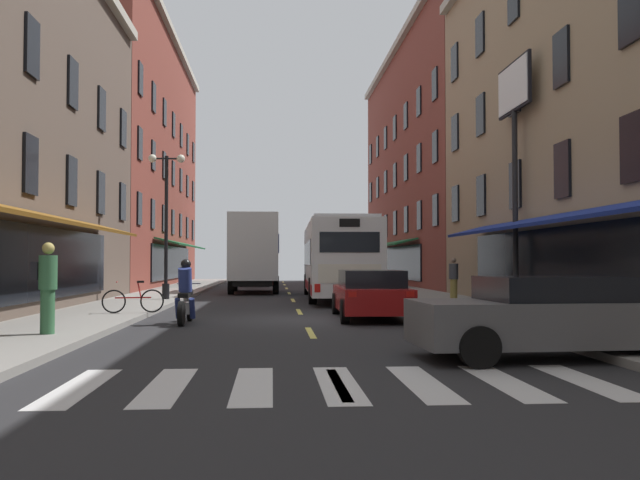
{
  "coord_description": "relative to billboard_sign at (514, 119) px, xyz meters",
  "views": [
    {
      "loc": [
        -0.86,
        -18.95,
        1.58
      ],
      "look_at": [
        1.03,
        8.31,
        2.46
      ],
      "focal_mm": 38.71,
      "sensor_mm": 36.0,
      "label": 1
    }
  ],
  "objects": [
    {
      "name": "sedan_mid",
      "position": [
        -5.16,
        -2.77,
        -5.57
      ],
      "size": [
        2.01,
        4.76,
        1.35
      ],
      "color": "maroon",
      "rests_on": "ground"
    },
    {
      "name": "sidewalk_right",
      "position": [
        -1.15,
        -2.97,
        -6.2
      ],
      "size": [
        3.0,
        80.0,
        0.14
      ],
      "primitive_type": "cube",
      "color": "gray",
      "rests_on": "ground"
    },
    {
      "name": "box_truck",
      "position": [
        -8.83,
        13.59,
        -4.26
      ],
      "size": [
        2.51,
        6.83,
        3.95
      ],
      "color": "#B21E19",
      "rests_on": "ground"
    },
    {
      "name": "billboard_sign",
      "position": [
        0.0,
        0.0,
        0.0
      ],
      "size": [
        0.4,
        2.83,
        8.02
      ],
      "color": "black",
      "rests_on": "sidewalk_right"
    },
    {
      "name": "sedan_far",
      "position": [
        -9.0,
        23.68,
        -5.53
      ],
      "size": [
        1.96,
        4.32,
        1.46
      ],
      "color": "navy",
      "rests_on": "ground"
    },
    {
      "name": "sedan_near",
      "position": [
        -3.35,
        -10.89,
        -5.57
      ],
      "size": [
        4.5,
        2.15,
        1.35
      ],
      "color": "#515154",
      "rests_on": "ground"
    },
    {
      "name": "street_lamp_twin",
      "position": [
        -12.05,
        5.31,
        -3.0
      ],
      "size": [
        1.42,
        0.32,
        5.66
      ],
      "color": "black",
      "rests_on": "sidewalk_left"
    },
    {
      "name": "sidewalk_left",
      "position": [
        -12.95,
        -2.97,
        -6.2
      ],
      "size": [
        3.0,
        80.0,
        0.14
      ],
      "primitive_type": "cube",
      "color": "gray",
      "rests_on": "ground"
    },
    {
      "name": "pedestrian_mid",
      "position": [
        -0.89,
        4.38,
        -5.3
      ],
      "size": [
        0.36,
        0.36,
        1.61
      ],
      "rotation": [
        0.0,
        0.0,
        2.2
      ],
      "color": "#B29947",
      "rests_on": "sidewalk_right"
    },
    {
      "name": "pedestrian_near",
      "position": [
        -12.43,
        -7.71,
        -5.15
      ],
      "size": [
        0.52,
        0.4,
        1.84
      ],
      "rotation": [
        0.0,
        0.0,
        4.42
      ],
      "color": "#33663F",
      "rests_on": "sidewalk_left"
    },
    {
      "name": "ground_plane",
      "position": [
        -7.05,
        -2.97,
        -6.32
      ],
      "size": [
        34.8,
        80.0,
        0.1
      ],
      "primitive_type": "cube",
      "color": "#28282B"
    },
    {
      "name": "motorcycle_rider",
      "position": [
        -10.13,
        -4.02,
        -5.56
      ],
      "size": [
        0.62,
        2.07,
        1.66
      ],
      "color": "black",
      "rests_on": "ground"
    },
    {
      "name": "transit_bus",
      "position": [
        -5.14,
        7.33,
        -4.55
      ],
      "size": [
        2.87,
        12.03,
        3.27
      ],
      "color": "white",
      "rests_on": "ground"
    },
    {
      "name": "storefront_row_right",
      "position": [
        4.33,
        0.39,
        0.74
      ],
      "size": [
        9.44,
        79.9,
        16.15
      ],
      "color": "#9E8466",
      "rests_on": "ground"
    },
    {
      "name": "lane_centre_dashes",
      "position": [
        -7.05,
        -3.22,
        -6.26
      ],
      "size": [
        0.14,
        73.9,
        0.01
      ],
      "color": "#DBCC4C",
      "rests_on": "ground"
    },
    {
      "name": "crosswalk_near",
      "position": [
        -7.05,
        -12.97,
        -6.26
      ],
      "size": [
        7.1,
        2.8,
        0.01
      ],
      "color": "silver",
      "rests_on": "ground"
    },
    {
      "name": "bicycle_near",
      "position": [
        -11.85,
        -2.01,
        -5.76
      ],
      "size": [
        1.69,
        0.49,
        0.91
      ],
      "color": "black",
      "rests_on": "sidewalk_left"
    }
  ]
}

